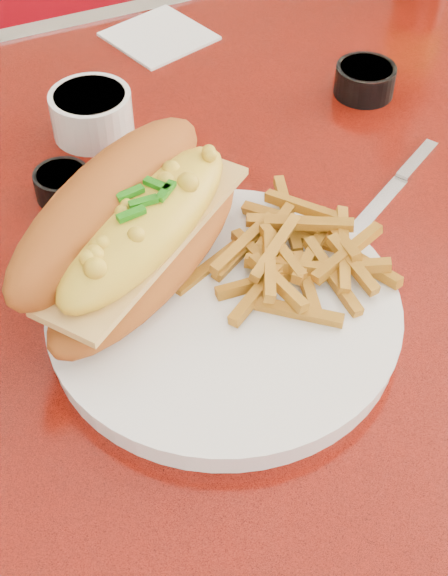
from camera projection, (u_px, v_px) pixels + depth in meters
name	position (u px, v px, depth m)	size (l,w,h in m)	color
ground	(262.00, 553.00, 1.32)	(8.00, 8.00, 0.00)	silver
diner_table	(281.00, 307.00, 0.88)	(1.23, 0.83, 0.77)	red
booth_bench_far	(87.00, 142.00, 1.62)	(1.20, 0.51, 0.90)	maroon
dinner_plate	(224.00, 313.00, 0.64)	(0.32, 0.32, 0.02)	white
mac_hoagie	(133.00, 228.00, 0.63)	(0.27, 0.24, 0.11)	#AD571C
fries_pile	(291.00, 253.00, 0.65)	(0.12, 0.11, 0.04)	orange
fork	(213.00, 234.00, 0.69)	(0.06, 0.16, 0.00)	silver
gravy_ramekin	(92.00, 113.00, 0.81)	(0.09, 0.09, 0.05)	white
sauce_cup_left	(63.00, 183.00, 0.75)	(0.07, 0.07, 0.03)	black
sauce_cup_right	(365.00, 79.00, 0.86)	(0.08, 0.08, 0.03)	black
knife	(397.00, 184.00, 0.77)	(0.17, 0.10, 0.01)	silver
paper_napkin	(159.00, 36.00, 0.96)	(0.11, 0.11, 0.00)	white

